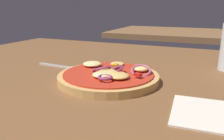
# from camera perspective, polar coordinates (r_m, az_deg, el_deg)

# --- Properties ---
(dining_table) EXTENTS (1.37, 0.96, 0.03)m
(dining_table) POSITION_cam_1_polar(r_m,az_deg,el_deg) (0.51, 5.86, -4.57)
(dining_table) COLOR brown
(dining_table) RESTS_ON ground
(pizza) EXTENTS (0.22, 0.22, 0.04)m
(pizza) POSITION_cam_1_polar(r_m,az_deg,el_deg) (0.50, -0.77, -1.50)
(pizza) COLOR tan
(pizza) RESTS_ON dining_table
(fork) EXTENTS (0.16, 0.02, 0.01)m
(fork) POSITION_cam_1_polar(r_m,az_deg,el_deg) (0.63, -12.03, 0.74)
(fork) COLOR silver
(fork) RESTS_ON dining_table
(napkin) EXTENTS (0.12, 0.12, 0.00)m
(napkin) POSITION_cam_1_polar(r_m,az_deg,el_deg) (0.38, 22.98, -10.04)
(napkin) COLOR silver
(napkin) RESTS_ON dining_table
(background_table) EXTENTS (0.71, 0.59, 0.03)m
(background_table) POSITION_cam_1_polar(r_m,az_deg,el_deg) (1.64, 13.43, 9.02)
(background_table) COLOR brown
(background_table) RESTS_ON ground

